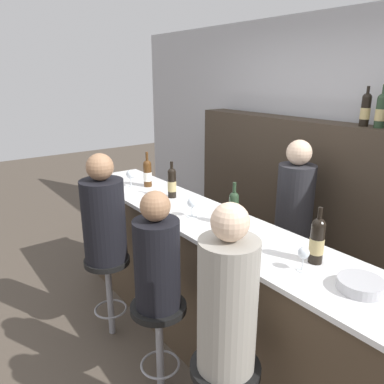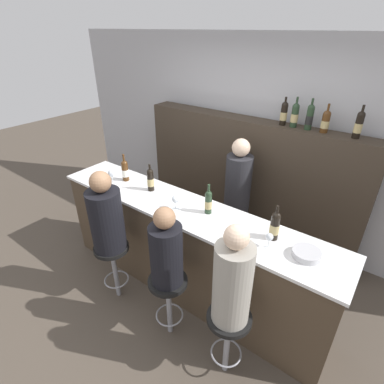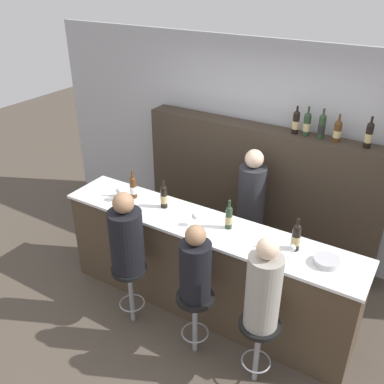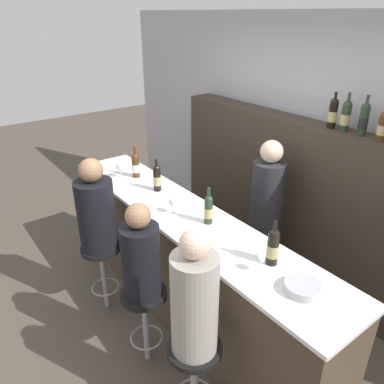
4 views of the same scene
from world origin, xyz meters
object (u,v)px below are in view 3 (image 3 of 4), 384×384
object	(u,v)px
wine_bottle_counter_1	(164,196)
wine_bottle_counter_2	(229,217)
guest_seated_middle	(195,267)
bar_stool_right	(259,336)
bartender	(250,216)
wine_glass_0	(120,191)
bar_stool_middle	(195,309)
wine_bottle_backbar_1	(307,124)
guest_seated_left	(126,237)
guest_seated_right	(264,288)
wine_bottle_counter_0	(133,187)
bar_stool_left	(130,280)
wine_glass_1	(195,217)
wine_bottle_backbar_0	(296,122)
wine_bottle_backbar_2	(322,126)
wine_bottle_counter_3	(296,237)
wine_glass_2	(292,248)
wine_bottle_backbar_4	(369,135)
wine_bottle_backbar_3	(337,131)
metal_bowl	(326,261)

from	to	relation	value
wine_bottle_counter_1	wine_bottle_counter_2	world-z (taller)	wine_bottle_counter_1
wine_bottle_counter_2	guest_seated_middle	xyz separation A→B (m)	(0.00, -0.61, -0.18)
bar_stool_right	bartender	xyz separation A→B (m)	(-0.76, 1.44, 0.19)
wine_bottle_counter_2	bar_stool_right	distance (m)	1.10
wine_glass_0	bar_stool_middle	world-z (taller)	wine_glass_0
wine_bottle_backbar_1	guest_seated_left	world-z (taller)	wine_bottle_backbar_1
bar_stool_right	guest_seated_right	distance (m)	0.53
wine_bottle_counter_0	guest_seated_middle	xyz separation A→B (m)	(1.15, -0.61, -0.19)
bar_stool_left	guest_seated_right	distance (m)	1.49
bar_stool_middle	wine_glass_1	bearing A→B (deg)	121.47
wine_bottle_counter_0	bar_stool_right	xyz separation A→B (m)	(1.78, -0.61, -0.66)
wine_glass_0	wine_glass_1	distance (m)	0.93
wine_bottle_backbar_0	wine_bottle_backbar_2	world-z (taller)	wine_bottle_backbar_2
guest_seated_middle	guest_seated_right	size ratio (longest dim) A/B	0.88
wine_bottle_counter_3	wine_bottle_backbar_1	world-z (taller)	wine_bottle_backbar_1
bar_stool_left	guest_seated_left	world-z (taller)	guest_seated_left
wine_bottle_counter_0	guest_seated_middle	size ratio (longest dim) A/B	0.43
wine_bottle_backbar_2	wine_bottle_counter_2	bearing A→B (deg)	-109.04
wine_bottle_counter_2	wine_bottle_counter_3	distance (m)	0.66
wine_glass_2	guest_seated_middle	size ratio (longest dim) A/B	0.18
wine_bottle_backbar_4	wine_glass_1	size ratio (longest dim) A/B	2.29
wine_glass_1	guest_seated_left	bearing A→B (deg)	-133.97
bar_stool_left	guest_seated_middle	distance (m)	0.90
wine_bottle_backbar_0	wine_bottle_backbar_3	size ratio (longest dim) A/B	1.04
wine_bottle_counter_2	wine_bottle_backbar_3	bearing A→B (deg)	64.41
wine_bottle_backbar_1	wine_glass_0	distance (m)	2.13
wine_bottle_backbar_2	wine_glass_0	distance (m)	2.24
wine_bottle_counter_0	bar_stool_right	distance (m)	2.00
wine_bottle_counter_3	wine_glass_0	distance (m)	1.90
wine_bottle_backbar_0	bar_stool_middle	xyz separation A→B (m)	(-0.15, -1.86, -1.26)
wine_bottle_counter_2	wine_bottle_counter_3	xyz separation A→B (m)	(0.66, 0.00, 0.01)
wine_bottle_backbar_3	bar_stool_middle	size ratio (longest dim) A/B	0.44
wine_bottle_counter_0	wine_bottle_backbar_1	size ratio (longest dim) A/B	0.99
wine_glass_1	wine_glass_2	distance (m)	0.97
wine_bottle_backbar_2	wine_bottle_backbar_3	xyz separation A→B (m)	(0.17, 0.00, -0.02)
wine_bottle_counter_1	bar_stool_right	world-z (taller)	wine_bottle_counter_1
wine_glass_0	bartender	size ratio (longest dim) A/B	0.10
wine_bottle_counter_3	wine_bottle_backbar_0	distance (m)	1.47
wine_bottle_backbar_3	guest_seated_left	xyz separation A→B (m)	(-1.36, -1.86, -0.73)
wine_bottle_backbar_3	guest_seated_middle	bearing A→B (deg)	-107.78
wine_bottle_backbar_1	guest_seated_right	distance (m)	2.03
wine_bottle_counter_1	wine_bottle_counter_2	size ratio (longest dim) A/B	1.01
wine_bottle_backbar_1	bar_stool_left	xyz separation A→B (m)	(-1.03, -1.86, -1.26)
wine_bottle_counter_3	bar_stool_left	xyz separation A→B (m)	(-1.42, -0.61, -0.67)
wine_bottle_counter_0	wine_bottle_backbar_4	world-z (taller)	wine_bottle_backbar_4
guest_seated_left	wine_glass_0	bearing A→B (deg)	134.22
wine_bottle_counter_2	wine_bottle_backbar_0	distance (m)	1.39
wine_glass_2	wine_bottle_backbar_1	bearing A→B (deg)	106.48
guest_seated_left	wine_bottle_counter_0	bearing A→B (deg)	122.60
wine_bottle_backbar_2	metal_bowl	bearing A→B (deg)	-67.89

